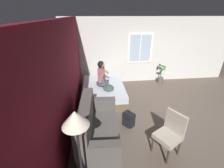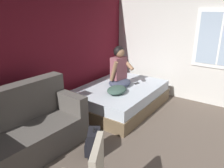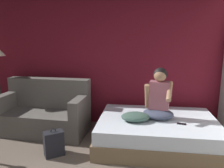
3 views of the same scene
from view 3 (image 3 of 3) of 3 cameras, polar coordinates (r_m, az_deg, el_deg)
name	(u,v)px [view 3 (image 3 of 3)]	position (r m, az deg, el deg)	size (l,w,h in m)	color
wall_back_accent	(98,61)	(4.71, -3.71, 5.94)	(10.02, 0.16, 2.70)	maroon
bed	(157,132)	(3.97, 11.65, -12.11)	(2.05, 1.48, 0.48)	brown
couch	(45,112)	(4.56, -17.05, -7.07)	(1.74, 0.91, 1.04)	#514C47
person_seated	(159,98)	(3.81, 12.17, -3.58)	(0.59, 0.53, 0.88)	#383D51
backpack	(54,144)	(3.71, -14.97, -14.83)	(0.35, 0.34, 0.46)	black
throw_pillow	(135,117)	(3.70, 6.15, -8.49)	(0.48, 0.36, 0.14)	#385147
cell_phone	(182,124)	(3.74, 17.72, -9.87)	(0.07, 0.14, 0.01)	black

